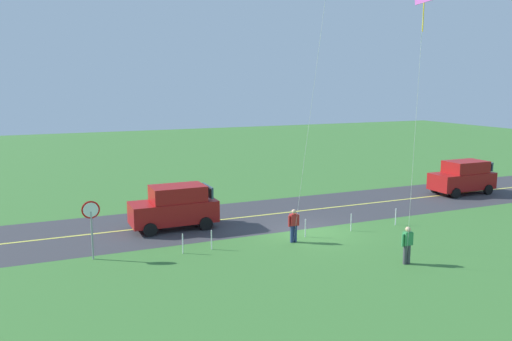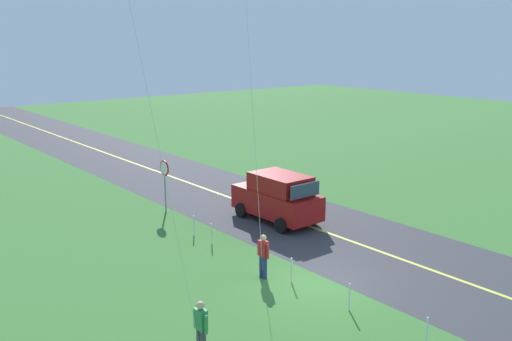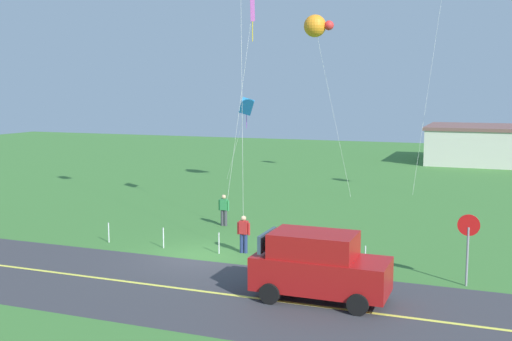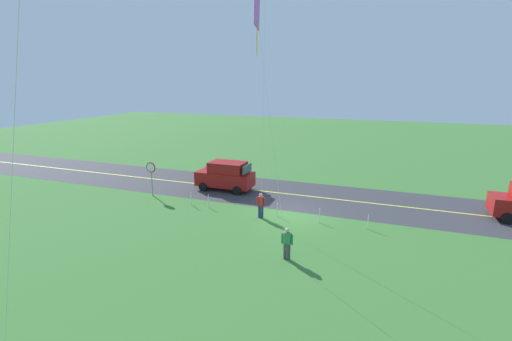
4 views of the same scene
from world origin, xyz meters
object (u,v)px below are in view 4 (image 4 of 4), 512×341
at_px(person_adult_companion, 261,205).
at_px(stop_sign, 151,172).
at_px(person_adult_near, 287,243).
at_px(car_suv_foreground, 226,175).
at_px(kite_red_low, 258,17).

bearing_deg(person_adult_companion, stop_sign, -86.34).
xyz_separation_m(person_adult_near, person_adult_companion, (2.93, -4.54, 0.00)).
height_order(person_adult_near, person_adult_companion, same).
relative_size(stop_sign, person_adult_companion, 1.60).
bearing_deg(person_adult_companion, car_suv_foreground, -123.49).
bearing_deg(stop_sign, car_suv_foreground, -143.73).
bearing_deg(kite_red_low, stop_sign, -33.51).
distance_m(stop_sign, kite_red_low, 15.80).
relative_size(stop_sign, person_adult_near, 1.60).
distance_m(car_suv_foreground, kite_red_low, 15.56).
distance_m(car_suv_foreground, person_adult_near, 11.78).
height_order(person_adult_near, kite_red_low, kite_red_low).
xyz_separation_m(person_adult_near, kite_red_low, (0.99, 1.39, 9.77)).
bearing_deg(kite_red_low, person_adult_near, -125.53).
bearing_deg(person_adult_near, kite_red_low, 168.39).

